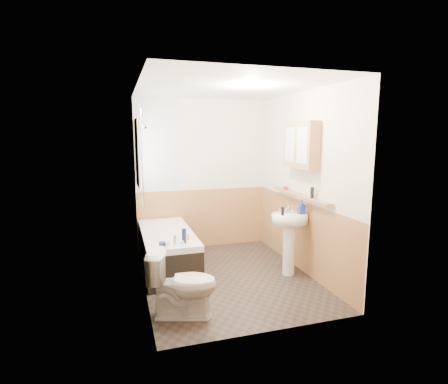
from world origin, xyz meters
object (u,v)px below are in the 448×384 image
Objects in this scene: bathtub at (167,249)px; toilet at (183,284)px; medicine_cabinet at (301,145)px; sink at (289,231)px; pine_shelf at (300,195)px.

bathtub is 1.40m from toilet.
toilet is 2.40m from medicine_cabinet.
sink reaches higher than toilet.
pine_shelf is at bearing 56.33° from medicine_cabinet.
sink is at bearing -159.46° from medicine_cabinet.
pine_shelf is at bearing -18.82° from bathtub.
bathtub is 1.75m from sink.
bathtub is at bearing 159.68° from medicine_cabinet.
pine_shelf is at bearing 18.43° from sink.
bathtub is 1.11× the size of pine_shelf.
pine_shelf is (1.80, 0.80, 0.73)m from toilet.
pine_shelf is (1.77, -0.60, 0.80)m from bathtub.
bathtub is at bearing 146.11° from sink.
pine_shelf reaches higher than bathtub.
toilet is at bearing -156.88° from medicine_cabinet.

